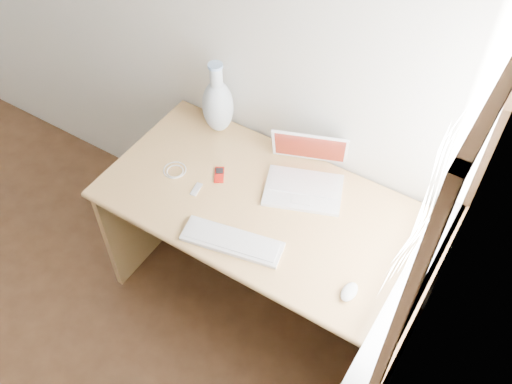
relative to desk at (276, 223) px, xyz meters
The scene contains 9 objects.
window 1.03m from the desk, 13.45° to the right, with size 0.11×0.99×1.10m.
desk is the anchor object (origin of this frame).
laptop 0.30m from the desk, 49.30° to the left, with size 0.39×0.38×0.22m.
external_keyboard 0.40m from the desk, 93.06° to the right, with size 0.42×0.20×0.02m.
mouse 0.61m from the desk, 31.44° to the right, with size 0.05×0.09×0.03m, color white.
ipod 0.35m from the desk, 168.86° to the right, with size 0.08×0.10×0.01m.
cable_coil 0.52m from the desk, 163.58° to the right, with size 0.10×0.10×0.01m, color white.
remote 0.41m from the desk, 150.14° to the right, with size 0.03×0.07×0.01m, color white.
vase 0.60m from the desk, 155.84° to the left, with size 0.14×0.14×0.37m.
Camera 1 is at (1.80, 0.06, 2.58)m, focal length 40.00 mm.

